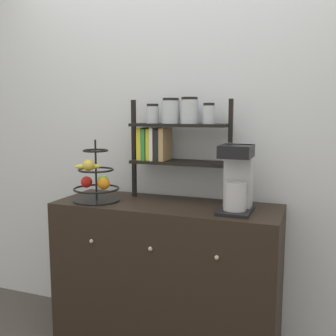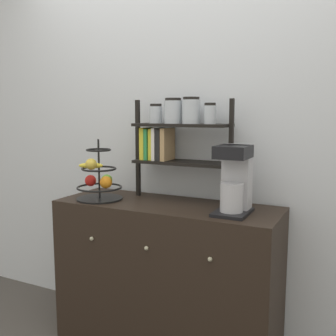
# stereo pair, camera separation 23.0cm
# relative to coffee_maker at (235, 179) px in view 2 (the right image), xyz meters

# --- Properties ---
(wall_back) EXTENTS (7.00, 0.05, 2.60)m
(wall_back) POSITION_rel_coffee_maker_xyz_m (-0.42, 0.31, 0.21)
(wall_back) COLOR silver
(wall_back) RESTS_ON ground_plane
(sideboard) EXTENTS (1.35, 0.50, 0.90)m
(sideboard) POSITION_rel_coffee_maker_xyz_m (-0.42, 0.02, -0.64)
(sideboard) COLOR black
(sideboard) RESTS_ON ground_plane
(coffee_maker) EXTENTS (0.18, 0.25, 0.37)m
(coffee_maker) POSITION_rel_coffee_maker_xyz_m (0.00, 0.00, 0.00)
(coffee_maker) COLOR black
(coffee_maker) RESTS_ON sideboard
(fruit_stand) EXTENTS (0.29, 0.29, 0.38)m
(fruit_stand) POSITION_rel_coffee_maker_xyz_m (-0.86, -0.05, -0.07)
(fruit_stand) COLOR black
(fruit_stand) RESTS_ON sideboard
(shelf_hutch) EXTENTS (0.65, 0.20, 0.63)m
(shelf_hutch) POSITION_rel_coffee_maker_xyz_m (-0.44, 0.16, 0.23)
(shelf_hutch) COLOR black
(shelf_hutch) RESTS_ON sideboard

